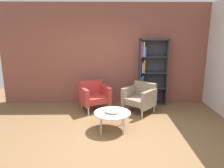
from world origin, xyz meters
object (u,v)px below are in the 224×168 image
bookshelf_tall (150,73)px  armchair_near_window (94,95)px  decorative_bowl (112,111)px  coffee_table_low (112,114)px  armchair_corner_red (140,97)px

bookshelf_tall → armchair_near_window: bookshelf_tall is taller
decorative_bowl → bookshelf_tall: bearing=57.1°
bookshelf_tall → decorative_bowl: 2.14m
bookshelf_tall → coffee_table_low: size_ratio=2.37×
coffee_table_low → armchair_near_window: 1.35m
coffee_table_low → armchair_corner_red: armchair_corner_red is taller
coffee_table_low → armchair_corner_red: 1.31m
coffee_table_low → armchair_corner_red: (0.76, 1.06, 0.04)m
coffee_table_low → armchair_near_window: size_ratio=0.88×
bookshelf_tall → armchair_near_window: bearing=-163.1°
coffee_table_low → decorative_bowl: decorative_bowl is taller
coffee_table_low → armchair_near_window: bearing=110.4°
bookshelf_tall → armchair_corner_red: (-0.37, -0.69, -0.52)m
armchair_corner_red → decorative_bowl: bearing=-83.8°
bookshelf_tall → decorative_bowl: size_ratio=5.94×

